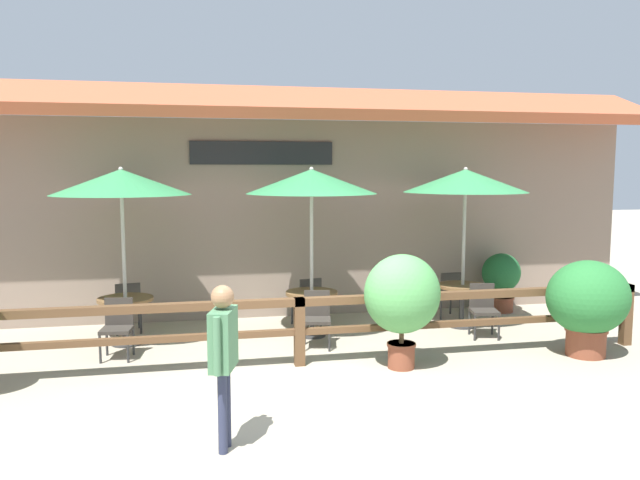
% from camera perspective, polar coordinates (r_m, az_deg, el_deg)
% --- Properties ---
extents(ground_plane, '(60.00, 60.00, 0.00)m').
position_cam_1_polar(ground_plane, '(7.86, -0.56, -13.66)').
color(ground_plane, '#9E937F').
extents(building_facade, '(14.28, 1.49, 4.23)m').
position_cam_1_polar(building_facade, '(11.45, -4.51, 3.73)').
color(building_facade, gray).
rests_on(building_facade, ground).
extents(patio_railing, '(10.40, 0.14, 0.95)m').
position_cam_1_polar(patio_railing, '(8.65, -1.90, -6.97)').
color(patio_railing, brown).
rests_on(patio_railing, ground).
extents(patio_umbrella_near, '(2.09, 2.09, 2.75)m').
position_cam_1_polar(patio_umbrella_near, '(9.93, -17.72, 5.04)').
color(patio_umbrella_near, '#B7B2A8').
rests_on(patio_umbrella_near, ground).
extents(dining_table_near, '(0.84, 0.84, 0.74)m').
position_cam_1_polar(dining_table_near, '(10.15, -17.35, -5.89)').
color(dining_table_near, brown).
rests_on(dining_table_near, ground).
extents(chair_near_streetside, '(0.46, 0.46, 0.86)m').
position_cam_1_polar(chair_near_streetside, '(9.50, -18.03, -7.42)').
color(chair_near_streetside, '#332D28').
rests_on(chair_near_streetside, ground).
extents(chair_near_wallside, '(0.48, 0.48, 0.86)m').
position_cam_1_polar(chair_near_wallside, '(10.86, -17.17, -5.66)').
color(chair_near_wallside, '#332D28').
rests_on(chair_near_wallside, ground).
extents(patio_umbrella_middle, '(2.09, 2.09, 2.75)m').
position_cam_1_polar(patio_umbrella_middle, '(9.95, -0.79, 5.34)').
color(patio_umbrella_middle, '#B7B2A8').
rests_on(patio_umbrella_middle, ground).
extents(dining_table_middle, '(0.84, 0.84, 0.74)m').
position_cam_1_polar(dining_table_middle, '(10.18, -0.77, -5.56)').
color(dining_table_middle, brown).
rests_on(dining_table_middle, ground).
extents(chair_middle_streetside, '(0.50, 0.50, 0.86)m').
position_cam_1_polar(chair_middle_streetside, '(9.59, -0.29, -6.97)').
color(chair_middle_streetside, '#332D28').
rests_on(chair_middle_streetside, ground).
extents(chair_middle_wallside, '(0.51, 0.51, 0.86)m').
position_cam_1_polar(chair_middle_wallside, '(10.81, -1.14, -5.42)').
color(chair_middle_wallside, '#332D28').
rests_on(chair_middle_wallside, ground).
extents(patio_umbrella_far, '(2.09, 2.09, 2.75)m').
position_cam_1_polar(patio_umbrella_far, '(10.84, 13.15, 5.27)').
color(patio_umbrella_far, '#B7B2A8').
rests_on(patio_umbrella_far, ground).
extents(dining_table_far, '(0.84, 0.84, 0.74)m').
position_cam_1_polar(dining_table_far, '(11.05, 12.89, -4.77)').
color(dining_table_far, brown).
rests_on(dining_table_far, ground).
extents(chair_far_streetside, '(0.50, 0.50, 0.86)m').
position_cam_1_polar(chair_far_streetside, '(10.50, 14.71, -6.00)').
color(chair_far_streetside, '#332D28').
rests_on(chair_far_streetside, ground).
extents(chair_far_wallside, '(0.44, 0.44, 0.86)m').
position_cam_1_polar(chair_far_wallside, '(11.67, 11.60, -4.67)').
color(chair_far_wallside, '#332D28').
rests_on(chair_far_wallside, ground).
extents(potted_plant_entrance_palm, '(1.19, 1.08, 1.40)m').
position_cam_1_polar(potted_plant_entrance_palm, '(9.86, 23.28, -5.17)').
color(potted_plant_entrance_palm, brown).
rests_on(potted_plant_entrance_palm, ground).
extents(potted_plant_corner_fern, '(1.04, 0.94, 1.57)m').
position_cam_1_polar(potted_plant_corner_fern, '(8.54, 7.52, -5.17)').
color(potted_plant_corner_fern, brown).
rests_on(potted_plant_corner_fern, ground).
extents(potted_plant_broad_leaf, '(0.74, 0.67, 1.12)m').
position_cam_1_polar(potted_plant_broad_leaf, '(12.40, 16.23, -3.35)').
color(potted_plant_broad_leaf, brown).
rests_on(potted_plant_broad_leaf, ground).
extents(pedestrian, '(0.31, 0.55, 1.62)m').
position_cam_1_polar(pedestrian, '(6.09, -8.83, -9.48)').
color(pedestrian, '#2D334C').
rests_on(pedestrian, ground).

